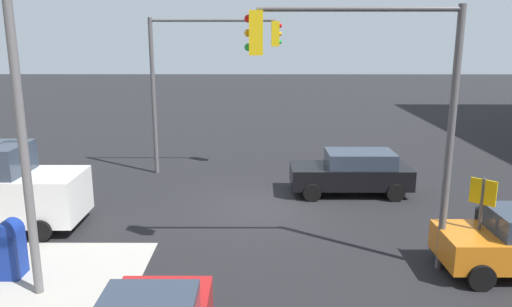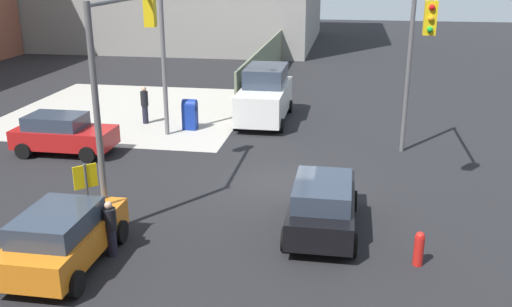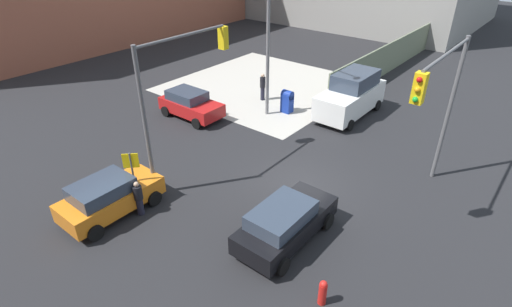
{
  "view_description": "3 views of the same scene",
  "coord_description": "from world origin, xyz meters",
  "px_view_note": "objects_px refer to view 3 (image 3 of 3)",
  "views": [
    {
      "loc": [
        0.14,
        16.27,
        5.81
      ],
      "look_at": [
        0.2,
        -0.67,
        1.77
      ],
      "focal_mm": 35.0,
      "sensor_mm": 36.0,
      "label": 1
    },
    {
      "loc": [
        -18.56,
        -2.2,
        7.47
      ],
      "look_at": [
        -1.32,
        0.65,
        1.55
      ],
      "focal_mm": 40.0,
      "sensor_mm": 36.0,
      "label": 2
    },
    {
      "loc": [
        -12.85,
        -7.91,
        10.3
      ],
      "look_at": [
        -1.81,
        1.0,
        2.06
      ],
      "focal_mm": 28.0,
      "sensor_mm": 36.0,
      "label": 3
    }
  ],
  "objects_px": {
    "hatchback_orange": "(109,196)",
    "pedestrian_crossing": "(263,86)",
    "street_lamp_corner": "(272,39)",
    "pedestrian_waiting": "(139,198)",
    "traffic_signal_se_corner": "(441,97)",
    "mailbox_blue": "(287,101)",
    "coupe_red": "(190,104)",
    "fire_hydrant": "(323,292)",
    "van_white_delivery": "(351,95)",
    "traffic_signal_nw_corner": "(179,81)",
    "coupe_black": "(285,222)"
  },
  "relations": [
    {
      "from": "hatchback_orange",
      "to": "pedestrian_crossing",
      "type": "bearing_deg",
      "value": 11.26
    },
    {
      "from": "street_lamp_corner",
      "to": "pedestrian_waiting",
      "type": "xyz_separation_m",
      "value": [
        -10.91,
        -1.64,
        -3.9
      ]
    },
    {
      "from": "pedestrian_crossing",
      "to": "street_lamp_corner",
      "type": "bearing_deg",
      "value": 162.88
    },
    {
      "from": "traffic_signal_se_corner",
      "to": "mailbox_blue",
      "type": "bearing_deg",
      "value": 68.38
    },
    {
      "from": "hatchback_orange",
      "to": "pedestrian_crossing",
      "type": "relative_size",
      "value": 2.22
    },
    {
      "from": "hatchback_orange",
      "to": "coupe_red",
      "type": "xyz_separation_m",
      "value": [
        8.46,
        4.37,
        -0.0
      ]
    },
    {
      "from": "fire_hydrant",
      "to": "van_white_delivery",
      "type": "bearing_deg",
      "value": 24.25
    },
    {
      "from": "traffic_signal_nw_corner",
      "to": "street_lamp_corner",
      "type": "bearing_deg",
      "value": 6.98
    },
    {
      "from": "pedestrian_waiting",
      "to": "coupe_black",
      "type": "bearing_deg",
      "value": -155.47
    },
    {
      "from": "pedestrian_crossing",
      "to": "pedestrian_waiting",
      "type": "bearing_deg",
      "value": 129.68
    },
    {
      "from": "hatchback_orange",
      "to": "pedestrian_waiting",
      "type": "distance_m",
      "value": 1.19
    },
    {
      "from": "van_white_delivery",
      "to": "hatchback_orange",
      "type": "bearing_deg",
      "value": 168.75
    },
    {
      "from": "street_lamp_corner",
      "to": "traffic_signal_se_corner",
      "type": "bearing_deg",
      "value": -105.05
    },
    {
      "from": "van_white_delivery",
      "to": "street_lamp_corner",
      "type": "bearing_deg",
      "value": 131.44
    },
    {
      "from": "van_white_delivery",
      "to": "coupe_black",
      "type": "bearing_deg",
      "value": -163.63
    },
    {
      "from": "coupe_red",
      "to": "van_white_delivery",
      "type": "height_order",
      "value": "van_white_delivery"
    },
    {
      "from": "street_lamp_corner",
      "to": "pedestrian_waiting",
      "type": "distance_m",
      "value": 11.7
    },
    {
      "from": "traffic_signal_se_corner",
      "to": "van_white_delivery",
      "type": "distance_m",
      "value": 9.25
    },
    {
      "from": "street_lamp_corner",
      "to": "pedestrian_waiting",
      "type": "height_order",
      "value": "street_lamp_corner"
    },
    {
      "from": "traffic_signal_se_corner",
      "to": "pedestrian_waiting",
      "type": "bearing_deg",
      "value": 134.77
    },
    {
      "from": "traffic_signal_nw_corner",
      "to": "traffic_signal_se_corner",
      "type": "xyz_separation_m",
      "value": [
        5.03,
        -9.0,
        0.02
      ]
    },
    {
      "from": "traffic_signal_se_corner",
      "to": "mailbox_blue",
      "type": "relative_size",
      "value": 4.55
    },
    {
      "from": "traffic_signal_nw_corner",
      "to": "coupe_black",
      "type": "relative_size",
      "value": 1.48
    },
    {
      "from": "traffic_signal_se_corner",
      "to": "street_lamp_corner",
      "type": "height_order",
      "value": "street_lamp_corner"
    },
    {
      "from": "fire_hydrant",
      "to": "coupe_red",
      "type": "relative_size",
      "value": 0.24
    },
    {
      "from": "street_lamp_corner",
      "to": "coupe_black",
      "type": "distance_m",
      "value": 11.71
    },
    {
      "from": "hatchback_orange",
      "to": "coupe_black",
      "type": "distance_m",
      "value": 7.11
    },
    {
      "from": "fire_hydrant",
      "to": "hatchback_orange",
      "type": "xyz_separation_m",
      "value": [
        -1.51,
        8.95,
        0.36
      ]
    },
    {
      "from": "street_lamp_corner",
      "to": "coupe_black",
      "type": "bearing_deg",
      "value": -140.17
    },
    {
      "from": "coupe_red",
      "to": "van_white_delivery",
      "type": "bearing_deg",
      "value": -48.98
    },
    {
      "from": "traffic_signal_nw_corner",
      "to": "hatchback_orange",
      "type": "distance_m",
      "value": 5.43
    },
    {
      "from": "coupe_red",
      "to": "coupe_black",
      "type": "relative_size",
      "value": 0.91
    },
    {
      "from": "street_lamp_corner",
      "to": "fire_hydrant",
      "type": "distance_m",
      "value": 14.59
    },
    {
      "from": "traffic_signal_nw_corner",
      "to": "traffic_signal_se_corner",
      "type": "relative_size",
      "value": 1.0
    },
    {
      "from": "traffic_signal_se_corner",
      "to": "mailbox_blue",
      "type": "height_order",
      "value": "traffic_signal_se_corner"
    },
    {
      "from": "hatchback_orange",
      "to": "traffic_signal_nw_corner",
      "type": "bearing_deg",
      "value": -3.65
    },
    {
      "from": "pedestrian_crossing",
      "to": "pedestrian_waiting",
      "type": "xyz_separation_m",
      "value": [
        -12.6,
        -3.6,
        -0.15
      ]
    },
    {
      "from": "traffic_signal_nw_corner",
      "to": "pedestrian_waiting",
      "type": "distance_m",
      "value": 5.02
    },
    {
      "from": "traffic_signal_nw_corner",
      "to": "coupe_black",
      "type": "distance_m",
      "value": 7.24
    },
    {
      "from": "hatchback_orange",
      "to": "pedestrian_waiting",
      "type": "height_order",
      "value": "hatchback_orange"
    },
    {
      "from": "traffic_signal_nw_corner",
      "to": "pedestrian_crossing",
      "type": "xyz_separation_m",
      "value": [
        9.39,
        2.9,
        -3.65
      ]
    },
    {
      "from": "traffic_signal_se_corner",
      "to": "coupe_red",
      "type": "xyz_separation_m",
      "value": [
        -0.48,
        13.62,
        -3.79
      ]
    },
    {
      "from": "fire_hydrant",
      "to": "pedestrian_waiting",
      "type": "height_order",
      "value": "pedestrian_waiting"
    },
    {
      "from": "traffic_signal_nw_corner",
      "to": "street_lamp_corner",
      "type": "height_order",
      "value": "street_lamp_corner"
    },
    {
      "from": "coupe_black",
      "to": "traffic_signal_se_corner",
      "type": "bearing_deg",
      "value": -26.2
    },
    {
      "from": "coupe_black",
      "to": "pedestrian_waiting",
      "type": "relative_size",
      "value": 2.83
    },
    {
      "from": "traffic_signal_nw_corner",
      "to": "mailbox_blue",
      "type": "distance_m",
      "value": 9.61
    },
    {
      "from": "mailbox_blue",
      "to": "coupe_black",
      "type": "height_order",
      "value": "coupe_black"
    },
    {
      "from": "coupe_red",
      "to": "pedestrian_crossing",
      "type": "height_order",
      "value": "pedestrian_crossing"
    },
    {
      "from": "mailbox_blue",
      "to": "pedestrian_crossing",
      "type": "bearing_deg",
      "value": 75.96
    }
  ]
}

